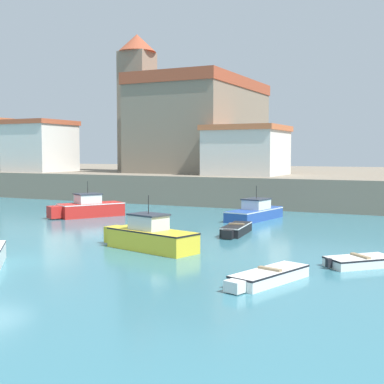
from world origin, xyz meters
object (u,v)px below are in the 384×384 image
Objects in this scene: dinghy_white_2 at (268,276)px; harbor_shed_near_wharf at (41,146)px; dinghy_white_4 at (363,261)px; motorboat_yellow_7 at (149,236)px; motorboat_blue_0 at (256,212)px; church at (195,123)px; harbor_shed_far_end at (247,150)px; motorboat_red_5 at (88,208)px; dinghy_black_3 at (236,229)px.

dinghy_white_2 is 0.63× the size of harbor_shed_near_wharf.
dinghy_white_4 is 0.56× the size of motorboat_yellow_7.
motorboat_blue_0 is 24.39m from church.
dinghy_white_4 is 39.82m from church.
dinghy_white_4 is 0.48× the size of harbor_shed_near_wharf.
motorboat_red_5 is at bearing -112.85° from harbor_shed_far_end.
motorboat_red_5 is 14.55m from motorboat_yellow_7.
motorboat_blue_0 is at bearing -67.07° from harbor_shed_far_end.
motorboat_blue_0 is 1.12× the size of motorboat_yellow_7.
dinghy_white_2 is 45.60m from harbor_shed_near_wharf.
motorboat_red_5 is 23.17m from harbor_shed_near_wharf.
motorboat_red_5 is at bearing 156.43° from dinghy_white_4.
dinghy_white_2 is 1.32× the size of dinghy_white_4.
motorboat_red_5 reaches higher than dinghy_black_3.
harbor_shed_near_wharf is at bearing 139.37° from motorboat_yellow_7.
motorboat_yellow_7 reaches higher than dinghy_white_2.
dinghy_white_4 is at bearing -36.39° from dinghy_black_3.
motorboat_red_5 is 0.79× the size of harbor_shed_far_end.
dinghy_white_2 is (6.47, -17.40, -0.28)m from motorboat_blue_0.
dinghy_white_2 is at bearing -68.57° from harbor_shed_far_end.
dinghy_white_4 is 0.18× the size of church.
motorboat_red_5 is at bearing -84.95° from church.
harbor_shed_near_wharf is (-28.24, 24.23, 4.83)m from motorboat_yellow_7.
church is at bearing 119.13° from dinghy_white_2.
harbor_shed_near_wharf is (-35.51, 28.13, 5.22)m from dinghy_white_2.
dinghy_white_2 is at bearing -63.10° from dinghy_black_3.
motorboat_red_5 is (-18.15, 13.56, 0.39)m from dinghy_white_2.
motorboat_red_5 is 0.32× the size of church.
harbor_shed_near_wharf reaches higher than dinghy_black_3.
motorboat_yellow_7 is at bearing -107.75° from dinghy_black_3.
dinghy_black_3 is at bearing -60.01° from church.
church is (-14.93, 25.86, 7.74)m from dinghy_black_3.
church reaches higher than motorboat_red_5.
dinghy_black_3 is (1.25, -7.11, -0.23)m from motorboat_blue_0.
church is (-1.99, 22.59, 7.39)m from motorboat_red_5.
dinghy_white_4 is at bearing -23.57° from motorboat_red_5.
dinghy_black_3 is 30.85m from church.
motorboat_red_5 is at bearing 138.41° from motorboat_yellow_7.
motorboat_red_5 reaches higher than dinghy_white_2.
church is at bearing 125.77° from dinghy_white_4.
motorboat_yellow_7 is (-9.95, -0.57, 0.43)m from dinghy_white_4.
church is at bearing 126.11° from motorboat_blue_0.
harbor_shed_near_wharf reaches higher than dinghy_white_2.
motorboat_yellow_7 is (-2.05, -6.39, 0.35)m from dinghy_black_3.
motorboat_red_5 is 17.64m from harbor_shed_far_end.
dinghy_black_3 is at bearing 116.90° from dinghy_white_2.
motorboat_blue_0 is 1.15× the size of motorboat_red_5.
motorboat_red_5 is (-12.93, 3.27, 0.34)m from dinghy_black_3.
dinghy_white_4 is at bearing 59.04° from dinghy_white_2.
motorboat_blue_0 is 1.52× the size of dinghy_white_2.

